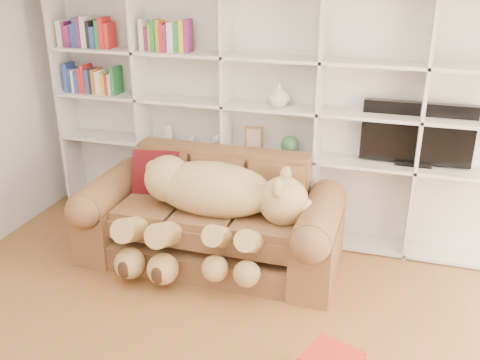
% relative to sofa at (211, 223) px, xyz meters
% --- Properties ---
extents(wall_back, '(5.00, 0.02, 2.70)m').
position_rel_sofa_xyz_m(wall_back, '(0.38, 0.84, 0.99)').
color(wall_back, silver).
rests_on(wall_back, floor).
extents(bookshelf, '(4.43, 0.35, 2.40)m').
position_rel_sofa_xyz_m(bookshelf, '(0.14, 0.70, 0.94)').
color(bookshelf, silver).
rests_on(bookshelf, floor).
extents(sofa, '(2.29, 0.99, 0.96)m').
position_rel_sofa_xyz_m(sofa, '(0.00, 0.00, 0.00)').
color(sofa, brown).
rests_on(sofa, floor).
extents(teddy_bear, '(1.59, 0.90, 0.92)m').
position_rel_sofa_xyz_m(teddy_bear, '(0.06, -0.19, 0.29)').
color(teddy_bear, tan).
rests_on(teddy_bear, sofa).
extents(throw_pillow, '(0.46, 0.29, 0.46)m').
position_rel_sofa_xyz_m(throw_pillow, '(-0.59, 0.16, 0.35)').
color(throw_pillow, '#530E0E').
rests_on(throw_pillow, sofa).
extents(tv, '(0.96, 0.18, 0.56)m').
position_rel_sofa_xyz_m(tv, '(1.68, 0.70, 0.78)').
color(tv, black).
rests_on(tv, bookshelf).
extents(picture_frame, '(0.18, 0.05, 0.22)m').
position_rel_sofa_xyz_m(picture_frame, '(0.21, 0.65, 0.62)').
color(picture_frame, brown).
rests_on(picture_frame, bookshelf).
extents(green_vase, '(0.17, 0.17, 0.17)m').
position_rel_sofa_xyz_m(green_vase, '(0.56, 0.65, 0.59)').
color(green_vase, '#2E5A32').
rests_on(green_vase, bookshelf).
extents(figurine_tall, '(0.11, 0.11, 0.17)m').
position_rel_sofa_xyz_m(figurine_tall, '(-0.68, 0.65, 0.59)').
color(figurine_tall, beige).
rests_on(figurine_tall, bookshelf).
extents(figurine_short, '(0.07, 0.07, 0.10)m').
position_rel_sofa_xyz_m(figurine_short, '(-0.44, 0.65, 0.55)').
color(figurine_short, beige).
rests_on(figurine_short, bookshelf).
extents(snow_globe, '(0.12, 0.12, 0.12)m').
position_rel_sofa_xyz_m(snow_globe, '(-0.16, 0.65, 0.57)').
color(snow_globe, silver).
rests_on(snow_globe, bookshelf).
extents(shelf_vase, '(0.27, 0.27, 0.22)m').
position_rel_sofa_xyz_m(shelf_vase, '(0.44, 0.65, 1.06)').
color(shelf_vase, silver).
rests_on(shelf_vase, bookshelf).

